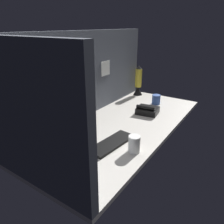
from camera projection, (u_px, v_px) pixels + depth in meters
ground_plane at (122, 125)px, 180.35cm from camera, size 180.00×80.00×3.00cm
cubicle_wall_back at (86, 75)px, 185.26cm from camera, size 180.00×5.50×73.03cm
cubicle_wall_side at (25, 119)px, 98.71cm from camera, size 5.00×80.00×73.03cm
monitor at (75, 102)px, 161.88cm from camera, size 46.50×18.00×40.05cm
keyboard at (112, 143)px, 147.12cm from camera, size 38.15×16.76×2.00cm
mouse at (86, 161)px, 126.76cm from camera, size 7.95×10.74×3.40cm
mug_ceramic_white at (134, 144)px, 136.90cm from camera, size 7.71×7.71×11.49cm
mug_ceramic_blue at (156, 100)px, 221.12cm from camera, size 8.51×8.51×9.87cm
mug_black_travel at (27, 157)px, 123.91cm from camera, size 7.04×7.04×10.97cm
lava_lamp at (138, 83)px, 247.76cm from camera, size 10.49×10.49×34.35cm
desk_phone at (147, 110)px, 197.99cm from camera, size 19.52×21.22×8.80cm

